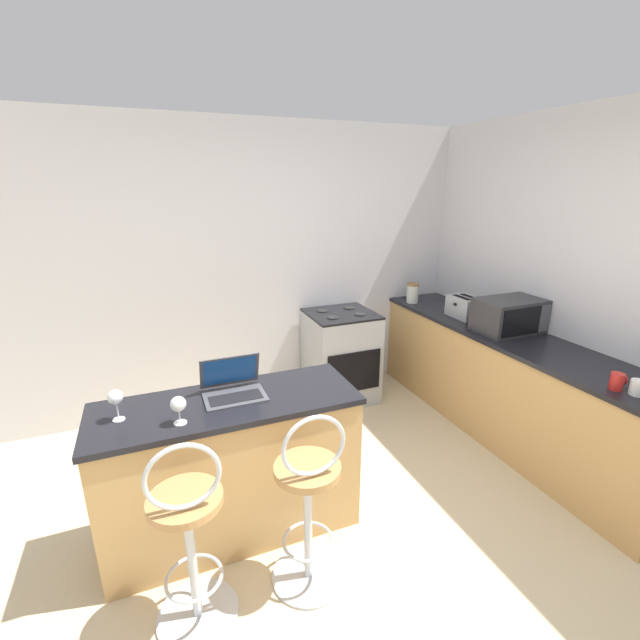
{
  "coord_description": "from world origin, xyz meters",
  "views": [
    {
      "loc": [
        -0.9,
        -1.57,
        2.05
      ],
      "look_at": [
        0.36,
        1.53,
        0.99
      ],
      "focal_mm": 24.0,
      "sensor_mm": 36.0,
      "label": 1
    }
  ],
  "objects_px": {
    "stove_range": "(341,356)",
    "toaster": "(465,307)",
    "mug_white": "(638,387)",
    "wine_glass_short": "(115,398)",
    "bar_stool_far": "(309,504)",
    "mug_red": "(617,381)",
    "wine_glass_tall": "(178,405)",
    "laptop": "(233,385)",
    "storage_jar": "(413,293)",
    "bar_stool_near": "(190,538)",
    "microwave": "(510,315)"
  },
  "relations": [
    {
      "from": "wine_glass_short",
      "to": "mug_white",
      "type": "bearing_deg",
      "value": -16.57
    },
    {
      "from": "laptop",
      "to": "wine_glass_tall",
      "type": "xyz_separation_m",
      "value": [
        -0.31,
        -0.22,
        0.05
      ]
    },
    {
      "from": "laptop",
      "to": "storage_jar",
      "type": "height_order",
      "value": "laptop"
    },
    {
      "from": "bar_stool_near",
      "to": "wine_glass_tall",
      "type": "xyz_separation_m",
      "value": [
        0.03,
        0.37,
        0.49
      ]
    },
    {
      "from": "bar_stool_far",
      "to": "mug_white",
      "type": "xyz_separation_m",
      "value": [
        1.92,
        -0.3,
        0.43
      ]
    },
    {
      "from": "bar_stool_far",
      "to": "toaster",
      "type": "xyz_separation_m",
      "value": [
        2.01,
        1.3,
        0.48
      ]
    },
    {
      "from": "bar_stool_far",
      "to": "laptop",
      "type": "height_order",
      "value": "laptop"
    },
    {
      "from": "mug_white",
      "to": "wine_glass_short",
      "type": "height_order",
      "value": "wine_glass_short"
    },
    {
      "from": "toaster",
      "to": "wine_glass_tall",
      "type": "distance_m",
      "value": 2.74
    },
    {
      "from": "microwave",
      "to": "stove_range",
      "type": "bearing_deg",
      "value": 136.61
    },
    {
      "from": "microwave",
      "to": "storage_jar",
      "type": "bearing_deg",
      "value": 102.02
    },
    {
      "from": "microwave",
      "to": "wine_glass_tall",
      "type": "bearing_deg",
      "value": -169.9
    },
    {
      "from": "microwave",
      "to": "toaster",
      "type": "bearing_deg",
      "value": 98.99
    },
    {
      "from": "laptop",
      "to": "mug_white",
      "type": "distance_m",
      "value": 2.34
    },
    {
      "from": "microwave",
      "to": "toaster",
      "type": "height_order",
      "value": "microwave"
    },
    {
      "from": "bar_stool_far",
      "to": "wine_glass_tall",
      "type": "relative_size",
      "value": 6.95
    },
    {
      "from": "laptop",
      "to": "mug_white",
      "type": "bearing_deg",
      "value": -22.3
    },
    {
      "from": "mug_red",
      "to": "laptop",
      "type": "bearing_deg",
      "value": 159.42
    },
    {
      "from": "bar_stool_near",
      "to": "toaster",
      "type": "height_order",
      "value": "toaster"
    },
    {
      "from": "bar_stool_near",
      "to": "wine_glass_tall",
      "type": "height_order",
      "value": "bar_stool_near"
    },
    {
      "from": "wine_glass_short",
      "to": "bar_stool_near",
      "type": "bearing_deg",
      "value": -63.08
    },
    {
      "from": "bar_stool_far",
      "to": "storage_jar",
      "type": "relative_size",
      "value": 5.19
    },
    {
      "from": "laptop",
      "to": "mug_white",
      "type": "height_order",
      "value": "laptop"
    },
    {
      "from": "wine_glass_short",
      "to": "storage_jar",
      "type": "bearing_deg",
      "value": 26.98
    },
    {
      "from": "microwave",
      "to": "toaster",
      "type": "relative_size",
      "value": 1.79
    },
    {
      "from": "bar_stool_far",
      "to": "toaster",
      "type": "distance_m",
      "value": 2.44
    },
    {
      "from": "bar_stool_far",
      "to": "mug_red",
      "type": "bearing_deg",
      "value": -6.43
    },
    {
      "from": "microwave",
      "to": "wine_glass_tall",
      "type": "xyz_separation_m",
      "value": [
        -2.65,
        -0.47,
        -0.03
      ]
    },
    {
      "from": "stove_range",
      "to": "mug_white",
      "type": "height_order",
      "value": "mug_white"
    },
    {
      "from": "toaster",
      "to": "mug_red",
      "type": "relative_size",
      "value": 2.9
    },
    {
      "from": "mug_white",
      "to": "storage_jar",
      "type": "height_order",
      "value": "storage_jar"
    },
    {
      "from": "toaster",
      "to": "stove_range",
      "type": "xyz_separation_m",
      "value": [
        -0.98,
        0.54,
        -0.54
      ]
    },
    {
      "from": "wine_glass_tall",
      "to": "microwave",
      "type": "bearing_deg",
      "value": 10.1
    },
    {
      "from": "mug_red",
      "to": "bar_stool_near",
      "type": "bearing_deg",
      "value": 175.1
    },
    {
      "from": "toaster",
      "to": "wine_glass_short",
      "type": "relative_size",
      "value": 1.76
    },
    {
      "from": "bar_stool_far",
      "to": "mug_red",
      "type": "height_order",
      "value": "bar_stool_far"
    },
    {
      "from": "bar_stool_far",
      "to": "stove_range",
      "type": "relative_size",
      "value": 1.17
    },
    {
      "from": "laptop",
      "to": "stove_range",
      "type": "xyz_separation_m",
      "value": [
        1.27,
        1.25,
        -0.5
      ]
    },
    {
      "from": "stove_range",
      "to": "mug_white",
      "type": "distance_m",
      "value": 2.37
    },
    {
      "from": "wine_glass_tall",
      "to": "mug_red",
      "type": "bearing_deg",
      "value": -13.36
    },
    {
      "from": "microwave",
      "to": "mug_red",
      "type": "bearing_deg",
      "value": -101.21
    },
    {
      "from": "stove_range",
      "to": "toaster",
      "type": "bearing_deg",
      "value": -28.8
    },
    {
      "from": "toaster",
      "to": "storage_jar",
      "type": "bearing_deg",
      "value": 104.26
    },
    {
      "from": "stove_range",
      "to": "storage_jar",
      "type": "relative_size",
      "value": 4.43
    },
    {
      "from": "mug_white",
      "to": "wine_glass_short",
      "type": "bearing_deg",
      "value": 163.43
    },
    {
      "from": "mug_white",
      "to": "stove_range",
      "type": "bearing_deg",
      "value": 112.65
    },
    {
      "from": "laptop",
      "to": "bar_stool_near",
      "type": "bearing_deg",
      "value": -120.27
    },
    {
      "from": "mug_white",
      "to": "wine_glass_tall",
      "type": "distance_m",
      "value": 2.57
    },
    {
      "from": "bar_stool_far",
      "to": "mug_white",
      "type": "height_order",
      "value": "bar_stool_far"
    },
    {
      "from": "wine_glass_tall",
      "to": "storage_jar",
      "type": "bearing_deg",
      "value": 32.39
    }
  ]
}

